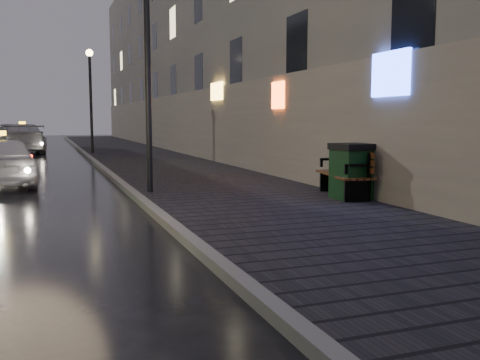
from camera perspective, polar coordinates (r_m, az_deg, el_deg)
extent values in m
plane|color=black|center=(6.98, -15.44, -9.46)|extent=(120.00, 120.00, 0.00)
cube|color=black|center=(28.11, -11.11, 2.69)|extent=(4.60, 58.00, 0.15)
cube|color=slate|center=(27.83, -16.00, 2.52)|extent=(0.20, 58.00, 0.15)
cube|color=#605B54|center=(32.92, -6.82, 14.52)|extent=(1.80, 50.00, 13.00)
cylinder|color=black|center=(12.94, -9.78, 9.78)|extent=(0.14, 0.14, 5.00)
cylinder|color=black|center=(28.81, -15.61, 7.79)|extent=(0.14, 0.14, 5.00)
sphere|color=#FFD88C|center=(28.99, -15.77, 12.93)|extent=(0.36, 0.36, 0.36)
cube|color=black|center=(11.55, 12.41, -1.17)|extent=(0.57, 0.18, 0.46)
cube|color=black|center=(11.60, 13.62, 0.83)|extent=(0.08, 0.08, 0.80)
cube|color=black|center=(11.48, 12.21, 1.55)|extent=(0.48, 0.15, 0.06)
cube|color=black|center=(13.16, 9.73, -0.18)|extent=(0.57, 0.18, 0.46)
cube|color=black|center=(13.20, 10.81, 1.56)|extent=(0.08, 0.08, 0.80)
cube|color=black|center=(13.09, 9.54, 2.20)|extent=(0.48, 0.15, 0.06)
cube|color=#47240F|center=(12.32, 11.01, 0.57)|extent=(1.11, 2.16, 0.05)
cube|color=#47240F|center=(12.39, 12.24, 2.12)|extent=(0.45, 2.03, 0.46)
cube|color=black|center=(11.92, 11.89, 0.59)|extent=(0.79, 0.79, 1.08)
cube|color=black|center=(11.88, 11.96, 3.51)|extent=(0.85, 0.85, 0.14)
imported|color=silver|center=(16.51, -24.15, 1.86)|extent=(2.21, 4.38, 1.43)
imported|color=silver|center=(32.36, -22.15, 4.12)|extent=(2.63, 5.73, 1.62)
imported|color=#9F9FA6|center=(48.23, -23.35, 4.70)|extent=(2.03, 4.79, 1.62)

